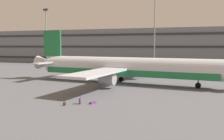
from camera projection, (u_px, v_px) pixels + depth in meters
name	position (u px, v px, depth m)	size (l,w,h in m)	color
ground_plane	(118.00, 85.00, 43.21)	(600.00, 600.00, 0.00)	#5B5B60
terminal_structure	(160.00, 47.00, 91.87)	(173.39, 15.46, 12.77)	slate
airliner	(123.00, 68.00, 44.94)	(38.71, 31.48, 9.83)	silver
light_mast_far_left	(46.00, 32.00, 90.11)	(1.80, 0.50, 19.94)	gray
light_mast_left	(155.00, 20.00, 77.46)	(1.80, 0.50, 25.61)	gray
suitcase_black	(93.00, 103.00, 29.17)	(0.68, 0.86, 0.23)	#72388C
suitcase_silver	(80.00, 101.00, 29.05)	(0.34, 0.51, 0.86)	#72388C
backpack_orange	(64.00, 104.00, 28.31)	(0.34, 0.39, 0.46)	#592619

